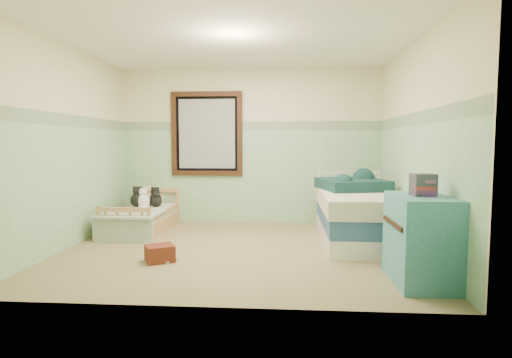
# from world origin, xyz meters

# --- Properties ---
(floor) EXTENTS (4.20, 3.60, 0.02)m
(floor) POSITION_xyz_m (0.00, 0.00, -0.01)
(floor) COLOR #706048
(floor) RESTS_ON ground
(ceiling) EXTENTS (4.20, 3.60, 0.02)m
(ceiling) POSITION_xyz_m (0.00, 0.00, 2.51)
(ceiling) COLOR white
(ceiling) RESTS_ON wall_back
(wall_back) EXTENTS (4.20, 0.04, 2.50)m
(wall_back) POSITION_xyz_m (0.00, 1.80, 1.25)
(wall_back) COLOR beige
(wall_back) RESTS_ON floor
(wall_front) EXTENTS (4.20, 0.04, 2.50)m
(wall_front) POSITION_xyz_m (0.00, -1.80, 1.25)
(wall_front) COLOR beige
(wall_front) RESTS_ON floor
(wall_left) EXTENTS (0.04, 3.60, 2.50)m
(wall_left) POSITION_xyz_m (-2.10, 0.00, 1.25)
(wall_left) COLOR beige
(wall_left) RESTS_ON floor
(wall_right) EXTENTS (0.04, 3.60, 2.50)m
(wall_right) POSITION_xyz_m (2.10, 0.00, 1.25)
(wall_right) COLOR beige
(wall_right) RESTS_ON floor
(wainscot_mint) EXTENTS (4.20, 0.01, 1.50)m
(wainscot_mint) POSITION_xyz_m (0.00, 1.79, 0.75)
(wainscot_mint) COLOR #7DB180
(wainscot_mint) RESTS_ON floor
(border_strip) EXTENTS (4.20, 0.01, 0.15)m
(border_strip) POSITION_xyz_m (0.00, 1.79, 1.57)
(border_strip) COLOR #366141
(border_strip) RESTS_ON wall_back
(window_frame) EXTENTS (1.16, 0.06, 1.36)m
(window_frame) POSITION_xyz_m (-0.70, 1.76, 1.45)
(window_frame) COLOR black
(window_frame) RESTS_ON wall_back
(window_blinds) EXTENTS (0.92, 0.01, 1.12)m
(window_blinds) POSITION_xyz_m (-0.70, 1.77, 1.45)
(window_blinds) COLOR #BBBBB5
(window_blinds) RESTS_ON window_frame
(toddler_bed_frame) EXTENTS (0.74, 1.49, 0.19)m
(toddler_bed_frame) POSITION_xyz_m (-1.55, 1.05, 0.10)
(toddler_bed_frame) COLOR tan
(toddler_bed_frame) RESTS_ON floor
(toddler_mattress) EXTENTS (0.68, 1.43, 0.12)m
(toddler_mattress) POSITION_xyz_m (-1.55, 1.05, 0.25)
(toddler_mattress) COLOR silver
(toddler_mattress) RESTS_ON toddler_bed_frame
(patchwork_quilt) EXTENTS (0.81, 0.74, 0.03)m
(patchwork_quilt) POSITION_xyz_m (-1.55, 0.59, 0.33)
(patchwork_quilt) COLOR #708FBB
(patchwork_quilt) RESTS_ON toddler_mattress
(plush_bed_brown) EXTENTS (0.20, 0.20, 0.20)m
(plush_bed_brown) POSITION_xyz_m (-1.70, 1.55, 0.41)
(plush_bed_brown) COLOR brown
(plush_bed_brown) RESTS_ON toddler_mattress
(plush_bed_white) EXTENTS (0.20, 0.20, 0.20)m
(plush_bed_white) POSITION_xyz_m (-1.50, 1.55, 0.41)
(plush_bed_white) COLOR white
(plush_bed_white) RESTS_ON toddler_mattress
(plush_bed_tan) EXTENTS (0.18, 0.18, 0.18)m
(plush_bed_tan) POSITION_xyz_m (-1.65, 1.33, 0.40)
(plush_bed_tan) COLOR tan
(plush_bed_tan) RESTS_ON toddler_mattress
(plush_bed_dark) EXTENTS (0.17, 0.17, 0.17)m
(plush_bed_dark) POSITION_xyz_m (-1.42, 1.33, 0.40)
(plush_bed_dark) COLOR black
(plush_bed_dark) RESTS_ON toddler_mattress
(plush_floor_cream) EXTENTS (0.27, 0.27, 0.27)m
(plush_floor_cream) POSITION_xyz_m (-1.60, 1.26, 0.13)
(plush_floor_cream) COLOR white
(plush_floor_cream) RESTS_ON floor
(plush_floor_tan) EXTENTS (0.22, 0.22, 0.22)m
(plush_floor_tan) POSITION_xyz_m (-1.66, 0.85, 0.11)
(plush_floor_tan) COLOR tan
(plush_floor_tan) RESTS_ON floor
(twin_bed_frame) EXTENTS (0.96, 1.92, 0.22)m
(twin_bed_frame) POSITION_xyz_m (1.55, 0.53, 0.11)
(twin_bed_frame) COLOR white
(twin_bed_frame) RESTS_ON floor
(twin_boxspring) EXTENTS (0.96, 1.92, 0.22)m
(twin_boxspring) POSITION_xyz_m (1.55, 0.53, 0.33)
(twin_boxspring) COLOR navy
(twin_boxspring) RESTS_ON twin_bed_frame
(twin_mattress) EXTENTS (1.00, 1.96, 0.22)m
(twin_mattress) POSITION_xyz_m (1.55, 0.53, 0.55)
(twin_mattress) COLOR silver
(twin_mattress) RESTS_ON twin_boxspring
(teal_blanket) EXTENTS (1.00, 1.03, 0.14)m
(teal_blanket) POSITION_xyz_m (1.50, 0.83, 0.73)
(teal_blanket) COLOR black
(teal_blanket) RESTS_ON twin_mattress
(dresser) EXTENTS (0.51, 0.81, 0.81)m
(dresser) POSITION_xyz_m (1.84, -1.08, 0.41)
(dresser) COLOR teal
(dresser) RESTS_ON floor
(book_stack) EXTENTS (0.22, 0.18, 0.20)m
(book_stack) POSITION_xyz_m (1.84, -1.08, 0.91)
(book_stack) COLOR #4C3732
(book_stack) RESTS_ON dresser
(red_pillow) EXTENTS (0.38, 0.37, 0.18)m
(red_pillow) POSITION_xyz_m (-0.78, -0.58, 0.09)
(red_pillow) COLOR #A23319
(red_pillow) RESTS_ON floor
(floor_book) EXTENTS (0.33, 0.30, 0.03)m
(floor_book) POSITION_xyz_m (-0.76, -0.53, 0.01)
(floor_book) COLOR gold
(floor_book) RESTS_ON floor
(extra_plush_0) EXTENTS (0.21, 0.21, 0.21)m
(extra_plush_0) POSITION_xyz_m (-1.61, 1.27, 0.41)
(extra_plush_0) COLOR white
(extra_plush_0) RESTS_ON toddler_mattress
(extra_plush_1) EXTENTS (0.21, 0.21, 0.21)m
(extra_plush_1) POSITION_xyz_m (-1.62, 1.54, 0.42)
(extra_plush_1) COLOR tan
(extra_plush_1) RESTS_ON toddler_mattress
(extra_plush_2) EXTENTS (0.20, 0.20, 0.20)m
(extra_plush_2) POSITION_xyz_m (-1.49, 1.52, 0.41)
(extra_plush_2) COLOR black
(extra_plush_2) RESTS_ON toddler_mattress
(extra_plush_3) EXTENTS (0.22, 0.22, 0.22)m
(extra_plush_3) POSITION_xyz_m (-1.70, 1.28, 0.42)
(extra_plush_3) COLOR black
(extra_plush_3) RESTS_ON toddler_mattress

